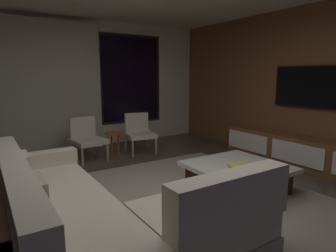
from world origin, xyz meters
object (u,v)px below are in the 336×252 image
accent_chair_near_window (139,131)px  coffee_table (237,177)px  sectional_couch (96,216)px  side_stool (113,137)px  accent_chair_by_curtain (86,136)px  book_stack_on_coffee_table (241,166)px  mounted_tv (308,87)px  media_console (307,154)px

accent_chair_near_window → coffee_table: bearing=-86.3°
sectional_couch → side_stool: bearing=64.9°
sectional_couch → accent_chair_by_curtain: bearing=74.2°
book_stack_on_coffee_table → mounted_tv: (1.91, 0.35, 0.96)m
book_stack_on_coffee_table → accent_chair_near_window: 2.68m
sectional_couch → book_stack_on_coffee_table: size_ratio=9.20×
coffee_table → accent_chair_by_curtain: bearing=115.7°
coffee_table → side_stool: 2.64m
coffee_table → book_stack_on_coffee_table: (-0.08, -0.13, 0.20)m
accent_chair_near_window → media_console: 3.11m
book_stack_on_coffee_table → accent_chair_near_window: accent_chair_near_window is taller
accent_chair_by_curtain → mounted_tv: 3.96m
media_console → mounted_tv: mounted_tv is taller
sectional_couch → accent_chair_near_window: bearing=56.2°
accent_chair_near_window → mounted_tv: (1.99, -2.32, 0.92)m
coffee_table → media_console: bearing=0.9°
accent_chair_near_window → accent_chair_by_curtain: same height
coffee_table → book_stack_on_coffee_table: size_ratio=4.27×
accent_chair_near_window → book_stack_on_coffee_table: bearing=-88.3°
accent_chair_near_window → mounted_tv: 3.19m
sectional_couch → accent_chair_near_window: (1.86, 2.78, 0.14)m
side_stool → media_console: media_console is taller
book_stack_on_coffee_table → accent_chair_by_curtain: accent_chair_by_curtain is taller
book_stack_on_coffee_table → accent_chair_by_curtain: size_ratio=0.35×
sectional_couch → media_console: sectional_couch is taller
book_stack_on_coffee_table → accent_chair_by_curtain: bearing=113.1°
coffee_table → side_stool: (-0.73, 2.54, 0.19)m
book_stack_on_coffee_table → side_stool: size_ratio=0.59×
book_stack_on_coffee_table → media_console: size_ratio=0.09×
accent_chair_by_curtain → book_stack_on_coffee_table: bearing=-66.9°
coffee_table → book_stack_on_coffee_table: bearing=-122.9°
accent_chair_near_window → media_console: (1.81, -2.52, -0.18)m
sectional_couch → mounted_tv: bearing=6.8°
sectional_couch → coffee_table: 2.04m
coffee_table → mounted_tv: 2.17m
side_stool → coffee_table: bearing=-74.0°
book_stack_on_coffee_table → mounted_tv: 2.16m
sectional_couch → media_console: size_ratio=0.81×
mounted_tv → book_stack_on_coffee_table: bearing=-169.5°
sectional_couch → side_stool: size_ratio=5.43×
sectional_couch → media_console: bearing=4.1°
sectional_couch → coffee_table: (2.03, 0.23, -0.10)m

